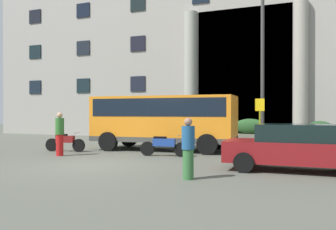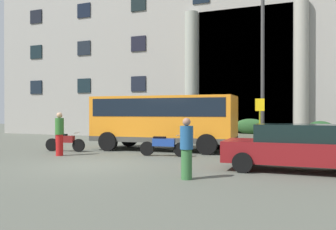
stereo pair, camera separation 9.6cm
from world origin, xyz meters
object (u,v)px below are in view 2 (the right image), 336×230
at_px(scooter_by_planter, 64,142).
at_px(pedestrian_man_crossing, 59,134).
at_px(orange_minibus, 164,118).
at_px(parked_sedan_second, 295,147).
at_px(pedestrian_woman_dark_dress, 187,148).
at_px(lamppost_plaza_centre, 263,55).
at_px(hedge_planter_far_east, 250,131).
at_px(motorcycle_far_end, 163,145).
at_px(bus_stop_sign, 260,118).
at_px(hedge_planter_west, 320,134).

height_order(scooter_by_planter, pedestrian_man_crossing, pedestrian_man_crossing).
distance_m(orange_minibus, parked_sedan_second, 7.51).
height_order(pedestrian_woman_dark_dress, lamppost_plaza_centre, lamppost_plaza_centre).
bearing_deg(hedge_planter_far_east, scooter_by_planter, -133.32).
height_order(motorcycle_far_end, pedestrian_man_crossing, pedestrian_man_crossing).
xyz_separation_m(motorcycle_far_end, lamppost_plaza_centre, (3.37, 5.03, 4.28)).
height_order(bus_stop_sign, motorcycle_far_end, bus_stop_sign).
bearing_deg(pedestrian_woman_dark_dress, hedge_planter_west, -171.80).
bearing_deg(pedestrian_woman_dark_dress, orange_minibus, -127.16).
distance_m(scooter_by_planter, pedestrian_woman_dark_dress, 8.78).
bearing_deg(scooter_by_planter, motorcycle_far_end, -7.72).
bearing_deg(orange_minibus, parked_sedan_second, -37.66).
distance_m(orange_minibus, bus_stop_sign, 4.64).
bearing_deg(motorcycle_far_end, hedge_planter_west, 41.25).
bearing_deg(bus_stop_sign, motorcycle_far_end, -129.92).
distance_m(parked_sedan_second, pedestrian_woman_dark_dress, 3.70).
bearing_deg(hedge_planter_west, scooter_by_planter, -147.41).
height_order(hedge_planter_west, hedge_planter_far_east, hedge_planter_far_east).
xyz_separation_m(bus_stop_sign, scooter_by_planter, (-8.35, -4.13, -1.09)).
distance_m(orange_minibus, scooter_by_planter, 4.82).
distance_m(orange_minibus, pedestrian_man_crossing, 4.95).
height_order(hedge_planter_far_east, pedestrian_man_crossing, pedestrian_man_crossing).
height_order(hedge_planter_far_east, pedestrian_woman_dark_dress, pedestrian_woman_dark_dress).
bearing_deg(hedge_planter_west, bus_stop_sign, -132.70).
bearing_deg(parked_sedan_second, pedestrian_woman_dark_dress, -137.34).
bearing_deg(orange_minibus, hedge_planter_far_east, 55.21).
bearing_deg(scooter_by_planter, hedge_planter_west, 23.83).
bearing_deg(lamppost_plaza_centre, scooter_by_planter, -148.43).
xyz_separation_m(scooter_by_planter, pedestrian_man_crossing, (0.87, -1.39, 0.47)).
bearing_deg(motorcycle_far_end, lamppost_plaza_centre, 48.58).
relative_size(pedestrian_man_crossing, lamppost_plaza_centre, 0.22).
distance_m(pedestrian_woman_dark_dress, lamppost_plaza_centre, 10.29).
relative_size(orange_minibus, pedestrian_man_crossing, 3.80).
distance_m(bus_stop_sign, pedestrian_man_crossing, 9.32).
bearing_deg(scooter_by_planter, orange_minibus, 21.13).
xyz_separation_m(orange_minibus, scooter_by_planter, (-4.06, -2.34, -1.11)).
xyz_separation_m(pedestrian_man_crossing, lamppost_plaza_centre, (7.47, 6.51, 3.81)).
height_order(bus_stop_sign, hedge_planter_west, bus_stop_sign).
bearing_deg(orange_minibus, scooter_by_planter, -154.06).
distance_m(orange_minibus, lamppost_plaza_centre, 6.01).
bearing_deg(parked_sedan_second, scooter_by_planter, 168.82).
xyz_separation_m(parked_sedan_second, scooter_by_planter, (-10.27, 1.81, -0.29)).
xyz_separation_m(hedge_planter_west, pedestrian_woman_dark_dress, (-3.46, -11.44, 0.19)).
relative_size(bus_stop_sign, scooter_by_planter, 1.26).
relative_size(hedge_planter_west, pedestrian_woman_dark_dress, 0.88).
bearing_deg(bus_stop_sign, parked_sedan_second, -72.04).
relative_size(hedge_planter_west, pedestrian_man_crossing, 0.81).
distance_m(parked_sedan_second, motorcycle_far_end, 5.64).
xyz_separation_m(hedge_planter_west, parked_sedan_second, (-0.79, -8.88, 0.09)).
distance_m(bus_stop_sign, hedge_planter_far_east, 3.84).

